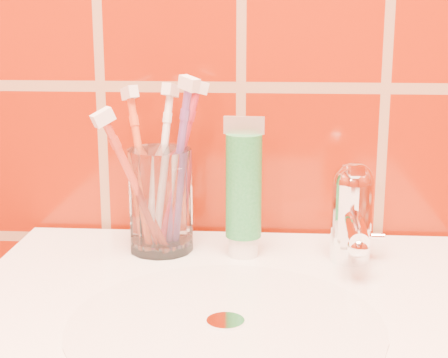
{
  "coord_description": "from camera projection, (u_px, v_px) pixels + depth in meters",
  "views": [
    {
      "loc": [
        0.04,
        0.32,
        1.14
      ],
      "look_at": [
        -0.01,
        1.08,
        0.95
      ],
      "focal_mm": 55.0,
      "sensor_mm": 36.0,
      "label": 1
    }
  ],
  "objects": [
    {
      "name": "toothbrush_3",
      "position": [
        142.0,
        170.0,
        0.84
      ],
      "size": [
        0.12,
        0.13,
        0.21
      ],
      "primitive_type": null,
      "rotation": [
        0.27,
        0.0,
        -2.46
      ],
      "color": "#E05527",
      "rests_on": "glass_tumbler"
    },
    {
      "name": "toothpaste_tube",
      "position": [
        244.0,
        192.0,
        0.81
      ],
      "size": [
        0.05,
        0.04,
        0.17
      ],
      "rotation": [
        0.0,
        0.0,
        -0.06
      ],
      "color": "white",
      "rests_on": "pedestal_sink"
    },
    {
      "name": "toothbrush_0",
      "position": [
        178.0,
        166.0,
        0.84
      ],
      "size": [
        0.12,
        0.1,
        0.22
      ],
      "primitive_type": null,
      "rotation": [
        0.26,
        0.0,
        1.96
      ],
      "color": "#BB2840",
      "rests_on": "glass_tumbler"
    },
    {
      "name": "faucet",
      "position": [
        352.0,
        209.0,
        0.79
      ],
      "size": [
        0.05,
        0.11,
        0.12
      ],
      "color": "white",
      "rests_on": "pedestal_sink"
    },
    {
      "name": "glass_tumbler",
      "position": [
        160.0,
        200.0,
        0.83
      ],
      "size": [
        0.1,
        0.1,
        0.13
      ],
      "primitive_type": "cylinder",
      "rotation": [
        0.0,
        0.0,
        0.35
      ],
      "color": "white",
      "rests_on": "pedestal_sink"
    },
    {
      "name": "toothbrush_1",
      "position": [
        178.0,
        167.0,
        0.82
      ],
      "size": [
        0.11,
        0.1,
        0.23
      ],
      "primitive_type": null,
      "rotation": [
        0.2,
        0.0,
        0.9
      ],
      "color": "#6F418C",
      "rests_on": "glass_tumbler"
    },
    {
      "name": "toothbrush_2",
      "position": [
        136.0,
        186.0,
        0.8
      ],
      "size": [
        0.16,
        0.15,
        0.2
      ],
      "primitive_type": null,
      "rotation": [
        0.42,
        0.0,
        -0.93
      ],
      "color": "#AF3825",
      "rests_on": "glass_tumbler"
    },
    {
      "name": "toothbrush_4",
      "position": [
        162.0,
        167.0,
        0.85
      ],
      "size": [
        0.08,
        0.13,
        0.22
      ],
      "primitive_type": null,
      "rotation": [
        0.26,
        0.0,
        2.79
      ],
      "color": "white",
      "rests_on": "glass_tumbler"
    }
  ]
}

